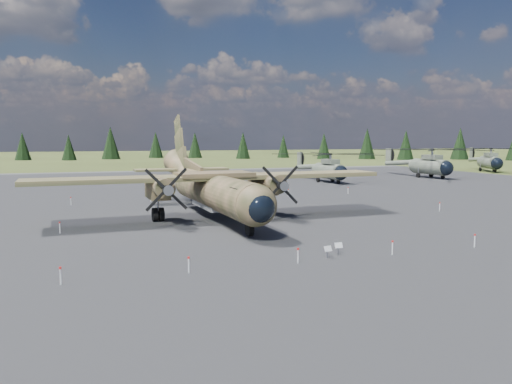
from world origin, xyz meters
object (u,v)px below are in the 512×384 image
object	(u,v)px
helicopter_mid	(430,157)
helicopter_far	(490,155)
transport_plane	(210,184)
helicopter_near	(329,162)

from	to	relation	value
helicopter_mid	helicopter_far	world-z (taller)	helicopter_mid
transport_plane	helicopter_near	xyz separation A→B (m)	(25.70, 27.32, 0.39)
helicopter_mid	helicopter_far	bearing A→B (deg)	20.84
transport_plane	helicopter_mid	size ratio (longest dim) A/B	1.26
transport_plane	helicopter_far	bearing A→B (deg)	27.98
helicopter_near	helicopter_far	xyz separation A→B (m)	(43.38, 12.10, 0.24)
transport_plane	helicopter_mid	distance (m)	55.07
transport_plane	helicopter_far	world-z (taller)	transport_plane
helicopter_mid	helicopter_far	distance (m)	24.70
helicopter_near	helicopter_far	bearing A→B (deg)	14.18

